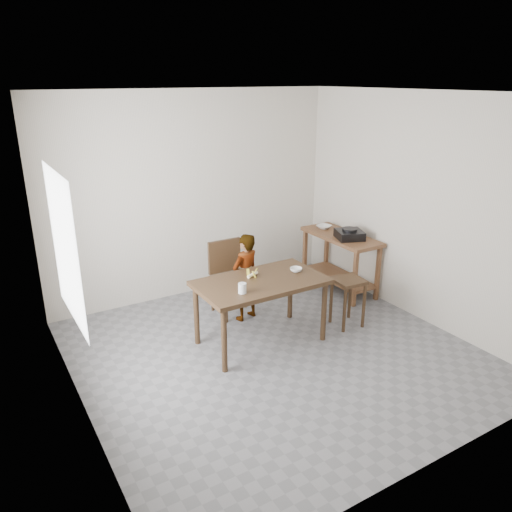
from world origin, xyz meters
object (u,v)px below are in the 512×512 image
dining_table (261,311)px  dining_chair (232,279)px  stool (347,302)px  prep_counter (340,262)px  child (245,277)px

dining_table → dining_chair: bearing=84.4°
dining_table → stool: 1.12m
prep_counter → child: 1.58m
child → stool: bearing=124.5°
child → dining_chair: size_ratio=1.19×
prep_counter → child: size_ratio=1.10×
dining_chair → stool: dining_chair is taller
prep_counter → stool: bearing=-124.8°
dining_table → prep_counter: size_ratio=1.17×
dining_table → stool: bearing=-9.5°
dining_chair → stool: 1.43m
dining_table → child: size_ratio=1.28×
stool → dining_table: bearing=170.5°
prep_counter → dining_chair: bearing=176.5°
prep_counter → child: child is taller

